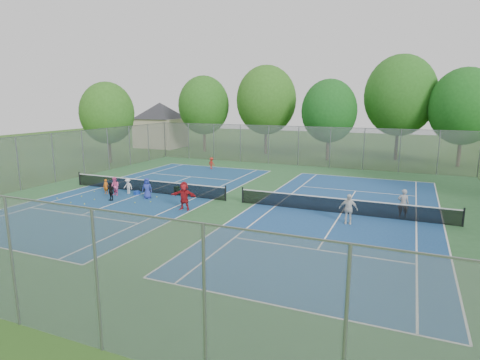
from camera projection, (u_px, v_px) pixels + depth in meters
name	position (u px, v px, depth m)	size (l,w,h in m)	color
ground	(234.00, 202.00, 26.58)	(120.00, 120.00, 0.00)	#2B541A
court_pad	(234.00, 202.00, 26.58)	(32.00, 32.00, 0.01)	#2D6033
court_left	(147.00, 192.00, 29.28)	(10.97, 23.77, 0.01)	navy
court_right	(341.00, 213.00, 23.87)	(10.97, 23.77, 0.01)	navy
net_left	(146.00, 186.00, 29.19)	(12.87, 0.10, 0.91)	black
net_right	(342.00, 206.00, 23.78)	(12.87, 0.10, 0.91)	black
fence_north	(298.00, 146.00, 40.59)	(32.00, 0.10, 4.00)	gray
fence_south	(12.00, 263.00, 11.77)	(32.00, 0.10, 4.00)	gray
fence_west	(53.00, 158.00, 32.36)	(32.00, 0.10, 4.00)	gray
house	(160.00, 117.00, 55.85)	(11.03, 11.03, 7.30)	#B7A88C
tree_nw	(204.00, 105.00, 50.63)	(6.40, 6.40, 9.58)	#443326
tree_nl	(266.00, 100.00, 48.31)	(7.20, 7.20, 10.69)	#443326
tree_nc	(329.00, 111.00, 43.64)	(6.00, 6.00, 8.85)	#443326
tree_nr	(400.00, 96.00, 43.31)	(7.60, 7.60, 11.42)	#443326
tree_ne	(464.00, 106.00, 39.40)	(6.60, 6.60, 9.77)	#443326
tree_side_w	(107.00, 113.00, 41.88)	(5.60, 5.60, 8.47)	#443326
ball_crate	(137.00, 193.00, 28.52)	(0.33, 0.33, 0.28)	#173FB0
ball_hopper	(177.00, 191.00, 28.60)	(0.29, 0.29, 0.58)	#217B27
student_a	(106.00, 187.00, 28.64)	(0.40, 0.26, 1.10)	orange
student_b	(115.00, 186.00, 28.12)	(0.65, 0.51, 1.34)	pink
student_c	(128.00, 186.00, 28.76)	(0.73, 0.42, 1.13)	silver
student_d	(111.00, 192.00, 26.81)	(0.73, 0.30, 1.25)	black
student_e	(147.00, 188.00, 27.35)	(0.70, 0.46, 1.43)	#293899
student_f	(184.00, 196.00, 24.51)	(1.64, 0.52, 1.77)	#A9181F
child_far_baseline	(212.00, 163.00, 38.92)	(0.73, 0.42, 1.13)	red
instructor	(403.00, 203.00, 22.93)	(0.61, 0.40, 1.68)	#969598
teen_court_b	(348.00, 209.00, 21.79)	(0.98, 0.41, 1.67)	silver
tennis_ball_0	(57.00, 198.00, 27.37)	(0.07, 0.07, 0.07)	yellow
tennis_ball_1	(151.00, 202.00, 26.47)	(0.07, 0.07, 0.07)	#BFE034
tennis_ball_2	(157.00, 197.00, 27.73)	(0.07, 0.07, 0.07)	yellow
tennis_ball_3	(63.00, 214.00, 23.66)	(0.07, 0.07, 0.07)	#B3C32D
tennis_ball_4	(94.00, 192.00, 29.39)	(0.07, 0.07, 0.07)	gold
tennis_ball_5	(71.00, 203.00, 26.21)	(0.07, 0.07, 0.07)	#AACC2F
tennis_ball_6	(85.00, 204.00, 25.89)	(0.07, 0.07, 0.07)	yellow
tennis_ball_7	(135.00, 203.00, 26.20)	(0.07, 0.07, 0.07)	#D7E936
tennis_ball_8	(94.00, 200.00, 27.04)	(0.07, 0.07, 0.07)	yellow
tennis_ball_9	(82.00, 197.00, 27.88)	(0.07, 0.07, 0.07)	#D5E134
tennis_ball_10	(41.00, 204.00, 25.94)	(0.07, 0.07, 0.07)	gold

